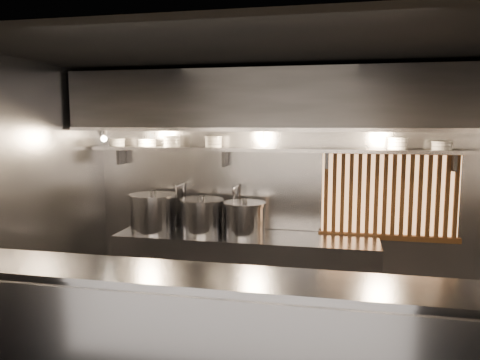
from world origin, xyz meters
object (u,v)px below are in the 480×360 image
at_px(heat_lamp, 102,134).
at_px(stock_pot_mid, 245,218).
at_px(pendant_bulb, 264,143).
at_px(stock_pot_left, 153,212).
at_px(stock_pot_right, 202,216).

bearing_deg(heat_lamp, stock_pot_mid, 10.66).
height_order(heat_lamp, pendant_bulb, heat_lamp).
height_order(stock_pot_left, stock_pot_right, stock_pot_left).
distance_m(heat_lamp, stock_pot_right, 1.47).
xyz_separation_m(pendant_bulb, stock_pot_left, (-1.31, -0.09, -0.84)).
distance_m(pendant_bulb, stock_pot_mid, 0.89).
bearing_deg(pendant_bulb, stock_pot_right, -176.27).
distance_m(pendant_bulb, stock_pot_right, 1.12).
xyz_separation_m(pendant_bulb, stock_pot_right, (-0.73, -0.05, -0.86)).
relative_size(pendant_bulb, stock_pot_right, 0.29).
height_order(stock_pot_mid, stock_pot_right, stock_pot_right).
bearing_deg(stock_pot_left, stock_pot_right, 3.74).
xyz_separation_m(stock_pot_mid, stock_pot_right, (-0.52, 0.00, 0.01)).
bearing_deg(stock_pot_right, pendant_bulb, 3.73).
bearing_deg(heat_lamp, stock_pot_right, 15.74).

